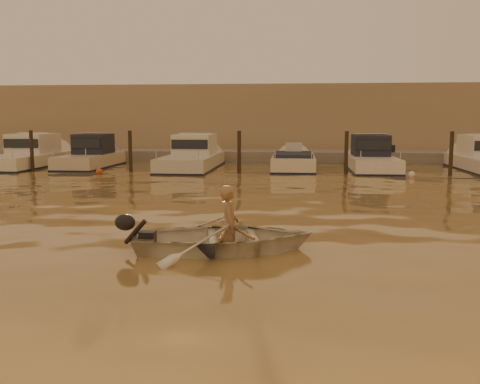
# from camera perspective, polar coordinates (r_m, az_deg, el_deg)

# --- Properties ---
(ground_plane) EXTENTS (160.00, 160.00, 0.00)m
(ground_plane) POSITION_cam_1_polar(r_m,az_deg,el_deg) (11.90, -6.23, -4.68)
(ground_plane) COLOR olive
(ground_plane) RESTS_ON ground
(dinghy) EXTENTS (3.95, 3.16, 0.73)m
(dinghy) POSITION_cam_1_polar(r_m,az_deg,el_deg) (10.50, -1.72, -4.95)
(dinghy) COLOR white
(dinghy) RESTS_ON ground_plane
(person) EXTENTS (0.49, 0.64, 1.59)m
(person) POSITION_cam_1_polar(r_m,az_deg,el_deg) (10.45, -1.18, -3.61)
(person) COLOR #9E744F
(person) RESTS_ON dinghy
(outboard_motor) EXTENTS (0.96, 0.57, 0.70)m
(outboard_motor) POSITION_cam_1_polar(r_m,az_deg,el_deg) (10.51, -9.94, -4.86)
(outboard_motor) COLOR black
(outboard_motor) RESTS_ON dinghy
(oar_port) EXTENTS (0.88, 1.96, 0.13)m
(oar_port) POSITION_cam_1_polar(r_m,az_deg,el_deg) (10.48, -0.36, -4.00)
(oar_port) COLOR brown
(oar_port) RESTS_ON dinghy
(oar_starboard) EXTENTS (0.10, 2.10, 0.13)m
(oar_starboard) POSITION_cam_1_polar(r_m,az_deg,el_deg) (10.47, -1.45, -4.02)
(oar_starboard) COLOR brown
(oar_starboard) RESTS_ON dinghy
(moored_boat_0) EXTENTS (2.48, 7.80, 1.75)m
(moored_boat_0) POSITION_cam_1_polar(r_m,az_deg,el_deg) (30.95, -21.71, 3.68)
(moored_boat_0) COLOR white
(moored_boat_0) RESTS_ON ground_plane
(moored_boat_1) EXTENTS (2.08, 6.25, 1.75)m
(moored_boat_1) POSITION_cam_1_polar(r_m,az_deg,el_deg) (29.50, -15.71, 3.76)
(moored_boat_1) COLOR beige
(moored_boat_1) RESTS_ON ground_plane
(moored_boat_2) EXTENTS (2.44, 8.13, 1.75)m
(moored_boat_2) POSITION_cam_1_polar(r_m,az_deg,el_deg) (27.94, -5.11, 3.81)
(moored_boat_2) COLOR beige
(moored_boat_2) RESTS_ON ground_plane
(moored_boat_3) EXTENTS (2.11, 6.07, 0.95)m
(moored_boat_3) POSITION_cam_1_polar(r_m,az_deg,el_deg) (27.45, 5.72, 2.90)
(moored_boat_3) COLOR #EDE1C6
(moored_boat_3) RESTS_ON ground_plane
(moored_boat_4) EXTENTS (2.19, 6.76, 1.75)m
(moored_boat_4) POSITION_cam_1_polar(r_m,az_deg,el_deg) (27.67, 13.85, 3.58)
(moored_boat_4) COLOR white
(moored_boat_4) RESTS_ON ground_plane
(piling_0) EXTENTS (0.18, 0.18, 2.20)m
(piling_0) POSITION_cam_1_polar(r_m,az_deg,el_deg) (28.35, -21.32, 3.93)
(piling_0) COLOR #2D2319
(piling_0) RESTS_ON ground_plane
(piling_1) EXTENTS (0.18, 0.18, 2.20)m
(piling_1) POSITION_cam_1_polar(r_m,az_deg,el_deg) (26.44, -11.62, 4.05)
(piling_1) COLOR #2D2319
(piling_1) RESTS_ON ground_plane
(piling_2) EXTENTS (0.18, 0.18, 2.20)m
(piling_2) POSITION_cam_1_polar(r_m,az_deg,el_deg) (25.35, -0.09, 4.06)
(piling_2) COLOR #2D2319
(piling_2) RESTS_ON ground_plane
(piling_3) EXTENTS (0.18, 0.18, 2.20)m
(piling_3) POSITION_cam_1_polar(r_m,az_deg,el_deg) (25.31, 11.26, 3.90)
(piling_3) COLOR #2D2319
(piling_3) RESTS_ON ground_plane
(piling_4) EXTENTS (0.18, 0.18, 2.20)m
(piling_4) POSITION_cam_1_polar(r_m,az_deg,el_deg) (26.16, 21.59, 3.63)
(piling_4) COLOR #2D2319
(piling_4) RESTS_ON ground_plane
(fender_b) EXTENTS (0.30, 0.30, 0.30)m
(fender_b) POSITION_cam_1_polar(r_m,az_deg,el_deg) (26.00, -14.78, 2.13)
(fender_b) COLOR #C54817
(fender_b) RESTS_ON ground_plane
(fender_c) EXTENTS (0.30, 0.30, 0.30)m
(fender_c) POSITION_cam_1_polar(r_m,az_deg,el_deg) (24.73, -5.10, 2.07)
(fender_c) COLOR silver
(fender_c) RESTS_ON ground_plane
(fender_d) EXTENTS (0.30, 0.30, 0.30)m
(fender_d) POSITION_cam_1_polar(r_m,az_deg,el_deg) (25.56, 6.93, 2.23)
(fender_d) COLOR #D65F19
(fender_d) RESTS_ON ground_plane
(fender_e) EXTENTS (0.30, 0.30, 0.30)m
(fender_e) POSITION_cam_1_polar(r_m,az_deg,el_deg) (24.99, 17.84, 1.79)
(fender_e) COLOR silver
(fender_e) RESTS_ON ground_plane
(quay) EXTENTS (52.00, 4.00, 1.00)m
(quay) POSITION_cam_1_polar(r_m,az_deg,el_deg) (33.03, 1.68, 3.63)
(quay) COLOR gray
(quay) RESTS_ON ground_plane
(waterfront_building) EXTENTS (46.00, 7.00, 4.80)m
(waterfront_building) POSITION_cam_1_polar(r_m,az_deg,el_deg) (38.43, 2.32, 7.58)
(waterfront_building) COLOR #9E8466
(waterfront_building) RESTS_ON quay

